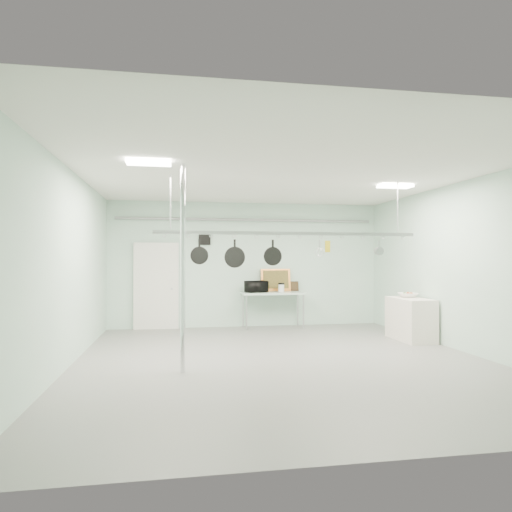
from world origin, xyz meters
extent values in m
plane|color=gray|center=(0.00, 0.00, 0.00)|extent=(8.00, 8.00, 0.00)
cube|color=silver|center=(0.00, 0.00, 3.19)|extent=(7.00, 8.00, 0.02)
cube|color=silver|center=(0.00, 3.99, 1.60)|extent=(7.00, 0.02, 3.20)
cube|color=silver|center=(3.49, 0.00, 1.60)|extent=(0.02, 8.00, 3.20)
cube|color=silver|center=(-2.30, 3.94, 1.05)|extent=(1.10, 0.10, 2.20)
cube|color=black|center=(-1.10, 3.97, 2.25)|extent=(0.30, 0.04, 0.30)
cylinder|color=gray|center=(0.00, 3.90, 2.75)|extent=(6.60, 0.07, 0.07)
cylinder|color=silver|center=(-1.70, -0.60, 1.60)|extent=(0.08, 0.08, 3.20)
cube|color=#B3D3BD|center=(0.60, 3.60, 0.88)|extent=(1.60, 0.70, 0.05)
cylinder|color=#B7B7BC|center=(-0.12, 3.32, 0.43)|extent=(0.04, 0.04, 0.86)
cylinder|color=#B7B7BC|center=(-0.12, 3.88, 0.43)|extent=(0.04, 0.04, 0.86)
cylinder|color=#B7B7BC|center=(1.32, 3.32, 0.43)|extent=(0.04, 0.04, 0.86)
cylinder|color=#B7B7BC|center=(1.32, 3.88, 0.43)|extent=(0.04, 0.04, 0.86)
cube|color=white|center=(3.15, 1.40, 0.45)|extent=(0.60, 1.20, 0.90)
cube|color=#B7B7BC|center=(0.20, 0.30, 2.20)|extent=(4.80, 0.06, 0.06)
cylinder|color=#B7B7BC|center=(-1.90, 0.30, 2.70)|extent=(0.02, 0.02, 0.94)
cylinder|color=#B7B7BC|center=(2.30, 0.30, 2.70)|extent=(0.02, 0.02, 0.94)
cube|color=white|center=(-2.20, -0.80, 3.16)|extent=(0.65, 0.30, 0.05)
cube|color=white|center=(2.40, 0.60, 3.16)|extent=(0.65, 0.30, 0.05)
imported|color=black|center=(0.17, 3.60, 1.05)|extent=(0.60, 0.49, 0.29)
cylinder|color=white|center=(0.81, 3.59, 1.00)|extent=(0.18, 0.18, 0.19)
cube|color=orange|center=(0.74, 3.90, 1.20)|extent=(0.78, 0.15, 0.58)
cube|color=#322211|center=(1.19, 3.90, 1.03)|extent=(0.30, 0.09, 0.25)
imported|color=white|center=(3.20, 1.61, 0.95)|extent=(0.42, 0.42, 0.10)
camera|label=1|loc=(-1.78, -7.67, 1.73)|focal=32.00mm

